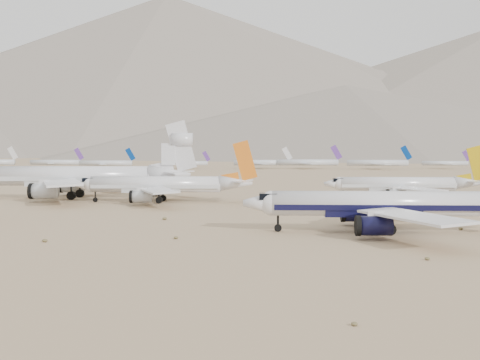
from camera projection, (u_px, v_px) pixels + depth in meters
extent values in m
plane|color=#856A4D|center=(323.00, 230.00, 105.51)|extent=(7000.00, 7000.00, 0.00)
cylinder|color=silver|center=(378.00, 203.00, 103.08)|extent=(36.50, 4.31, 4.31)
cube|color=black|center=(378.00, 207.00, 103.11)|extent=(35.77, 4.38, 0.97)
sphere|color=silver|center=(272.00, 203.00, 103.82)|extent=(4.31, 4.31, 4.31)
cube|color=black|center=(268.00, 196.00, 103.78)|extent=(3.02, 2.80, 1.08)
cube|color=silver|center=(413.00, 216.00, 90.23)|extent=(14.10, 22.22, 0.68)
cylinder|color=black|center=(376.00, 226.00, 94.35)|extent=(5.07, 3.11, 3.11)
cube|color=silver|center=(380.00, 201.00, 115.78)|extent=(14.10, 22.22, 0.68)
cylinder|color=black|center=(358.00, 213.00, 112.25)|extent=(5.07, 3.11, 3.11)
cylinder|color=black|center=(278.00, 228.00, 104.00)|extent=(1.29, 0.54, 1.29)
cylinder|color=black|center=(390.00, 229.00, 100.22)|extent=(1.81, 1.08, 1.81)
cylinder|color=black|center=(383.00, 225.00, 106.24)|extent=(1.81, 1.08, 1.81)
cylinder|color=silver|center=(397.00, 184.00, 168.59)|extent=(32.02, 3.89, 3.89)
cube|color=silver|center=(397.00, 186.00, 168.61)|extent=(31.38, 3.95, 0.88)
sphere|color=silver|center=(340.00, 184.00, 169.23)|extent=(3.89, 3.89, 3.89)
cube|color=black|center=(338.00, 180.00, 169.20)|extent=(2.72, 2.53, 0.97)
cone|color=silver|center=(469.00, 183.00, 167.77)|extent=(8.00, 3.89, 3.89)
cube|color=silver|center=(416.00, 189.00, 157.26)|extent=(12.37, 19.49, 0.60)
cube|color=silver|center=(479.00, 182.00, 164.00)|extent=(5.08, 6.65, 0.23)
cylinder|color=silver|center=(397.00, 195.00, 160.88)|extent=(4.45, 2.80, 2.80)
cube|color=silver|center=(397.00, 184.00, 179.78)|extent=(12.37, 19.49, 0.60)
cube|color=silver|center=(470.00, 181.00, 171.37)|extent=(5.08, 6.65, 0.23)
cylinder|color=silver|center=(385.00, 191.00, 176.69)|extent=(4.45, 2.80, 2.80)
cube|color=gold|center=(477.00, 163.00, 167.39)|extent=(6.07, 0.31, 10.00)
cylinder|color=black|center=(343.00, 198.00, 169.40)|extent=(1.17, 0.49, 1.17)
cylinder|color=black|center=(404.00, 198.00, 166.01)|extent=(1.63, 0.97, 1.63)
cylinder|color=black|center=(400.00, 196.00, 171.44)|extent=(1.63, 0.97, 1.63)
cylinder|color=silver|center=(156.00, 184.00, 160.12)|extent=(34.73, 4.24, 4.24)
cube|color=silver|center=(156.00, 186.00, 160.14)|extent=(34.04, 4.31, 0.96)
sphere|color=silver|center=(91.00, 184.00, 160.82)|extent=(4.24, 4.24, 4.24)
cube|color=black|center=(89.00, 180.00, 160.78)|extent=(2.97, 2.76, 1.06)
cone|color=silver|center=(236.00, 183.00, 159.23)|extent=(8.68, 4.24, 4.24)
cube|color=silver|center=(157.00, 190.00, 147.82)|extent=(13.41, 21.14, 0.66)
cube|color=silver|center=(242.00, 182.00, 155.13)|extent=(5.51, 7.21, 0.25)
cylinder|color=silver|center=(142.00, 197.00, 151.75)|extent=(4.82, 3.06, 3.06)
cube|color=silver|center=(173.00, 184.00, 172.27)|extent=(13.41, 21.14, 0.66)
cube|color=silver|center=(243.00, 180.00, 163.14)|extent=(5.51, 7.21, 0.25)
cylinder|color=silver|center=(154.00, 192.00, 168.92)|extent=(4.82, 3.06, 3.06)
cube|color=orange|center=(245.00, 161.00, 158.82)|extent=(6.58, 0.34, 10.85)
cylinder|color=black|center=(95.00, 200.00, 161.00)|extent=(1.27, 0.53, 1.27)
cylinder|color=black|center=(159.00, 200.00, 157.30)|extent=(1.78, 1.06, 1.78)
cylinder|color=black|center=(163.00, 198.00, 163.23)|extent=(1.78, 1.06, 1.78)
cylinder|color=silver|center=(69.00, 176.00, 172.50)|extent=(47.34, 5.67, 5.67)
cube|color=silver|center=(69.00, 178.00, 172.54)|extent=(46.39, 5.75, 1.28)
cone|color=silver|center=(170.00, 175.00, 171.30)|extent=(11.83, 5.67, 5.67)
cube|color=silver|center=(62.00, 183.00, 155.80)|extent=(18.28, 28.81, 0.88)
cube|color=silver|center=(175.00, 173.00, 165.73)|extent=(7.51, 9.82, 0.34)
cylinder|color=silver|center=(45.00, 191.00, 161.15)|extent=(6.57, 4.08, 4.08)
cube|color=silver|center=(97.00, 177.00, 189.01)|extent=(18.28, 28.81, 0.88)
cube|color=silver|center=(181.00, 171.00, 176.61)|extent=(7.51, 9.82, 0.34)
cylinder|color=silver|center=(73.00, 186.00, 184.44)|extent=(6.57, 4.08, 4.08)
cube|color=silver|center=(181.00, 146.00, 170.74)|extent=(8.97, 0.45, 14.78)
cylinder|color=silver|center=(182.00, 140.00, 170.63)|extent=(5.92, 3.67, 3.67)
cylinder|color=black|center=(71.00, 196.00, 168.74)|extent=(2.38, 1.42, 2.38)
cylinder|color=black|center=(80.00, 193.00, 176.66)|extent=(2.38, 1.42, 2.38)
cube|color=silver|center=(13.00, 153.00, 440.04)|extent=(8.01, 0.40, 10.09)
cylinder|color=silver|center=(55.00, 162.00, 442.42)|extent=(37.36, 3.69, 3.69)
cube|color=#5F3596|center=(79.00, 154.00, 441.38)|extent=(7.44, 0.37, 9.37)
cube|color=silver|center=(51.00, 163.00, 432.80)|extent=(9.84, 17.20, 0.37)
cube|color=silver|center=(60.00, 163.00, 452.10)|extent=(9.84, 17.20, 0.37)
cylinder|color=silver|center=(106.00, 163.00, 420.88)|extent=(37.07, 3.66, 3.66)
cube|color=navy|center=(130.00, 154.00, 419.85)|extent=(7.38, 0.37, 9.30)
cube|color=silver|center=(102.00, 164.00, 411.34)|extent=(9.77, 17.06, 0.37)
cube|color=silver|center=(109.00, 163.00, 430.48)|extent=(9.77, 17.06, 0.37)
cylinder|color=silver|center=(186.00, 163.00, 428.98)|extent=(30.34, 3.00, 3.00)
cube|color=#5F3596|center=(206.00, 156.00, 428.14)|extent=(6.04, 0.30, 7.61)
cube|color=silver|center=(185.00, 164.00, 421.17)|extent=(7.99, 13.97, 0.30)
cube|color=silver|center=(188.00, 164.00, 436.84)|extent=(7.99, 13.97, 0.30)
cylinder|color=silver|center=(261.00, 163.00, 429.34)|extent=(39.28, 3.88, 3.88)
cube|color=silver|center=(287.00, 153.00, 428.25)|extent=(7.82, 0.39, 9.85)
cube|color=silver|center=(261.00, 164.00, 419.23)|extent=(10.35, 18.08, 0.39)
cube|color=silver|center=(261.00, 163.00, 439.52)|extent=(10.35, 18.08, 0.39)
cylinder|color=silver|center=(308.00, 162.00, 427.29)|extent=(43.12, 4.26, 4.26)
cube|color=#5F3596|center=(336.00, 152.00, 426.09)|extent=(8.59, 0.43, 10.82)
cube|color=silver|center=(309.00, 164.00, 416.18)|extent=(11.36, 19.85, 0.43)
cube|color=silver|center=(306.00, 163.00, 438.46)|extent=(11.36, 19.85, 0.43)
cylinder|color=silver|center=(377.00, 163.00, 417.12)|extent=(41.94, 4.15, 4.15)
cube|color=navy|center=(406.00, 153.00, 415.95)|extent=(8.35, 0.41, 10.52)
cube|color=silver|center=(380.00, 164.00, 406.32)|extent=(11.05, 19.31, 0.41)
cube|color=silver|center=(375.00, 163.00, 427.98)|extent=(11.05, 19.31, 0.41)
cylinder|color=silver|center=(445.00, 163.00, 426.25)|extent=(32.01, 3.16, 3.16)
cube|color=#5F3596|center=(466.00, 156.00, 425.36)|extent=(6.38, 0.32, 8.03)
cube|color=silver|center=(448.00, 164.00, 418.01)|extent=(8.43, 14.74, 0.32)
cube|color=silver|center=(441.00, 164.00, 434.54)|extent=(8.43, 14.74, 0.32)
cone|color=slate|center=(167.00, 75.00, 1791.63)|extent=(2444.00, 2444.00, 470.00)
cone|color=slate|center=(345.00, 108.00, 1567.92)|extent=(1824.00, 1824.00, 240.00)
cone|color=slate|center=(345.00, 121.00, 1193.39)|extent=(1260.00, 1260.00, 140.00)
ellipsoid|color=brown|center=(45.00, 240.00, 92.41)|extent=(0.84, 0.84, 0.46)
ellipsoid|color=brown|center=(165.00, 218.00, 121.09)|extent=(0.98, 0.98, 0.54)
ellipsoid|color=brown|center=(354.00, 324.00, 48.75)|extent=(0.56, 0.56, 0.31)
ellipsoid|color=brown|center=(427.00, 259.00, 77.43)|extent=(0.70, 0.70, 0.39)
ellipsoid|color=brown|center=(461.00, 229.00, 106.11)|extent=(0.84, 0.84, 0.46)
ellipsoid|color=brown|center=(480.00, 211.00, 134.79)|extent=(0.98, 0.98, 0.54)
ellipsoid|color=brown|center=(176.00, 238.00, 95.57)|extent=(0.75, 0.75, 0.41)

